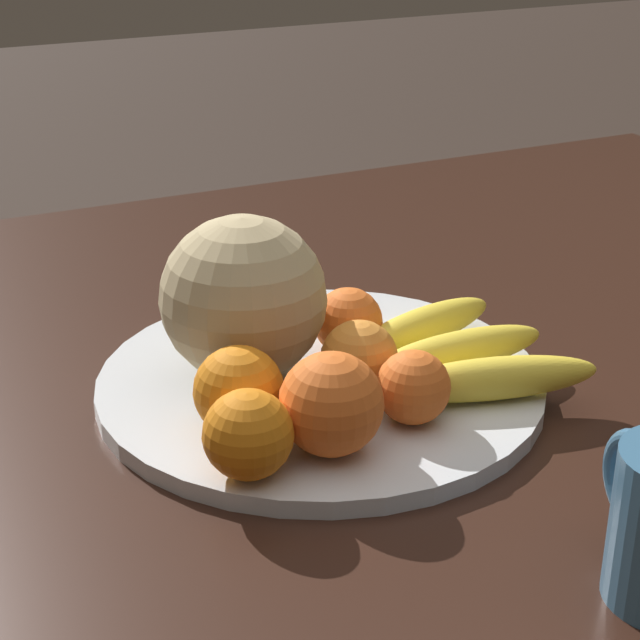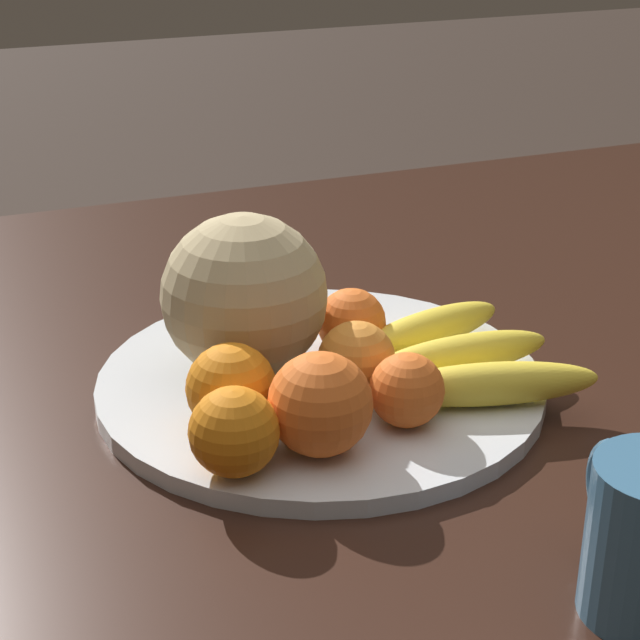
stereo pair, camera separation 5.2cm
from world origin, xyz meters
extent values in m
cube|color=black|center=(0.00, 0.00, 0.73)|extent=(1.61, 1.11, 0.04)
cube|color=black|center=(-0.72, -0.47, 0.35)|extent=(0.07, 0.07, 0.71)
cylinder|color=silver|center=(-0.01, 0.00, 0.75)|extent=(0.37, 0.37, 0.01)
torus|color=navy|center=(-0.01, 0.00, 0.75)|extent=(0.37, 0.37, 0.01)
sphere|color=tan|center=(0.04, -0.03, 0.83)|extent=(0.14, 0.14, 0.14)
sphere|color=brown|center=(-0.03, 0.04, 0.78)|extent=(0.03, 0.03, 0.03)
ellipsoid|color=yellow|center=(-0.12, 0.09, 0.78)|extent=(0.18, 0.07, 0.03)
ellipsoid|color=yellow|center=(-0.12, 0.04, 0.78)|extent=(0.16, 0.03, 0.03)
ellipsoid|color=yellow|center=(-0.11, -0.01, 0.78)|extent=(0.16, 0.07, 0.03)
sphere|color=orange|center=(-0.04, 0.10, 0.79)|extent=(0.06, 0.06, 0.06)
sphere|color=orange|center=(0.03, 0.11, 0.80)|extent=(0.08, 0.08, 0.08)
sphere|color=orange|center=(0.08, 0.06, 0.79)|extent=(0.07, 0.07, 0.07)
sphere|color=orange|center=(0.10, 0.11, 0.79)|extent=(0.06, 0.06, 0.06)
sphere|color=orange|center=(-0.05, -0.03, 0.79)|extent=(0.06, 0.06, 0.06)
sphere|color=orange|center=(-0.02, 0.04, 0.79)|extent=(0.06, 0.06, 0.06)
cube|color=white|center=(0.01, 0.05, 0.76)|extent=(0.08, 0.06, 0.00)
torus|color=#386689|center=(-0.09, 0.28, 0.80)|extent=(0.02, 0.07, 0.07)
camera|label=1|loc=(0.32, 0.71, 1.16)|focal=60.00mm
camera|label=2|loc=(0.27, 0.73, 1.16)|focal=60.00mm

